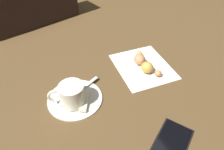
{
  "coord_description": "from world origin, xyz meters",
  "views": [
    {
      "loc": [
        0.2,
        0.37,
        0.41
      ],
      "look_at": [
        0.0,
        -0.01,
        0.03
      ],
      "focal_mm": 32.6,
      "sensor_mm": 36.0,
      "label": 1
    }
  ],
  "objects_px": {
    "croissant": "(144,63)",
    "cell_phone": "(170,147)",
    "espresso_cup": "(71,94)",
    "teaspoon": "(73,95)",
    "napkin": "(143,66)",
    "sugar_packet": "(85,101)",
    "laptop_bag": "(32,1)",
    "saucer": "(75,99)"
  },
  "relations": [
    {
      "from": "croissant",
      "to": "laptop_bag",
      "type": "relative_size",
      "value": 0.39
    },
    {
      "from": "teaspoon",
      "to": "croissant",
      "type": "bearing_deg",
      "value": -175.7
    },
    {
      "from": "laptop_bag",
      "to": "croissant",
      "type": "bearing_deg",
      "value": 103.71
    },
    {
      "from": "cell_phone",
      "to": "laptop_bag",
      "type": "height_order",
      "value": "laptop_bag"
    },
    {
      "from": "cell_phone",
      "to": "napkin",
      "type": "bearing_deg",
      "value": -112.41
    },
    {
      "from": "espresso_cup",
      "to": "cell_phone",
      "type": "height_order",
      "value": "espresso_cup"
    },
    {
      "from": "sugar_packet",
      "to": "cell_phone",
      "type": "distance_m",
      "value": 0.23
    },
    {
      "from": "sugar_packet",
      "to": "croissant",
      "type": "height_order",
      "value": "croissant"
    },
    {
      "from": "espresso_cup",
      "to": "laptop_bag",
      "type": "height_order",
      "value": "laptop_bag"
    },
    {
      "from": "napkin",
      "to": "cell_phone",
      "type": "distance_m",
      "value": 0.28
    },
    {
      "from": "napkin",
      "to": "saucer",
      "type": "bearing_deg",
      "value": 7.24
    },
    {
      "from": "espresso_cup",
      "to": "sugar_packet",
      "type": "distance_m",
      "value": 0.04
    },
    {
      "from": "saucer",
      "to": "sugar_packet",
      "type": "bearing_deg",
      "value": 126.06
    },
    {
      "from": "sugar_packet",
      "to": "napkin",
      "type": "distance_m",
      "value": 0.23
    },
    {
      "from": "teaspoon",
      "to": "sugar_packet",
      "type": "xyz_separation_m",
      "value": [
        -0.02,
        0.03,
        0.0
      ]
    },
    {
      "from": "napkin",
      "to": "teaspoon",
      "type": "bearing_deg",
      "value": 5.37
    },
    {
      "from": "laptop_bag",
      "to": "sugar_packet",
      "type": "bearing_deg",
      "value": 78.89
    },
    {
      "from": "espresso_cup",
      "to": "sugar_packet",
      "type": "height_order",
      "value": "espresso_cup"
    },
    {
      "from": "teaspoon",
      "to": "napkin",
      "type": "height_order",
      "value": "teaspoon"
    },
    {
      "from": "napkin",
      "to": "croissant",
      "type": "relative_size",
      "value": 1.37
    },
    {
      "from": "saucer",
      "to": "croissant",
      "type": "relative_size",
      "value": 1.06
    },
    {
      "from": "teaspoon",
      "to": "sugar_packet",
      "type": "height_order",
      "value": "teaspoon"
    },
    {
      "from": "sugar_packet",
      "to": "cell_phone",
      "type": "bearing_deg",
      "value": -118.42
    },
    {
      "from": "teaspoon",
      "to": "cell_phone",
      "type": "height_order",
      "value": "teaspoon"
    },
    {
      "from": "saucer",
      "to": "napkin",
      "type": "distance_m",
      "value": 0.24
    },
    {
      "from": "espresso_cup",
      "to": "laptop_bag",
      "type": "bearing_deg",
      "value": -92.32
    },
    {
      "from": "croissant",
      "to": "cell_phone",
      "type": "bearing_deg",
      "value": 67.72
    },
    {
      "from": "napkin",
      "to": "laptop_bag",
      "type": "bearing_deg",
      "value": -63.85
    },
    {
      "from": "napkin",
      "to": "espresso_cup",
      "type": "bearing_deg",
      "value": 9.35
    },
    {
      "from": "teaspoon",
      "to": "sugar_packet",
      "type": "relative_size",
      "value": 1.93
    },
    {
      "from": "saucer",
      "to": "napkin",
      "type": "xyz_separation_m",
      "value": [
        -0.24,
        -0.03,
        -0.0
      ]
    },
    {
      "from": "sugar_packet",
      "to": "laptop_bag",
      "type": "xyz_separation_m",
      "value": [
        0.01,
        -0.52,
        0.08
      ]
    },
    {
      "from": "teaspoon",
      "to": "sugar_packet",
      "type": "distance_m",
      "value": 0.04
    },
    {
      "from": "espresso_cup",
      "to": "cell_phone",
      "type": "relative_size",
      "value": 0.59
    },
    {
      "from": "croissant",
      "to": "napkin",
      "type": "bearing_deg",
      "value": -118.9
    },
    {
      "from": "croissant",
      "to": "cell_phone",
      "type": "relative_size",
      "value": 0.89
    },
    {
      "from": "napkin",
      "to": "cell_phone",
      "type": "xyz_separation_m",
      "value": [
        0.11,
        0.26,
        0.0
      ]
    },
    {
      "from": "teaspoon",
      "to": "cell_phone",
      "type": "xyz_separation_m",
      "value": [
        -0.13,
        0.23,
        -0.01
      ]
    },
    {
      "from": "napkin",
      "to": "croissant",
      "type": "height_order",
      "value": "croissant"
    },
    {
      "from": "laptop_bag",
      "to": "cell_phone",
      "type": "bearing_deg",
      "value": 87.67
    },
    {
      "from": "espresso_cup",
      "to": "cell_phone",
      "type": "xyz_separation_m",
      "value": [
        -0.14,
        0.22,
        -0.03
      ]
    },
    {
      "from": "sugar_packet",
      "to": "laptop_bag",
      "type": "distance_m",
      "value": 0.52
    }
  ]
}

